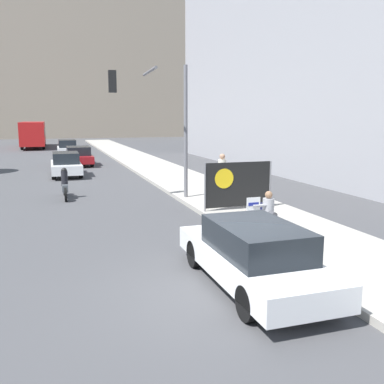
{
  "coord_description": "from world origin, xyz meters",
  "views": [
    {
      "loc": [
        -3.04,
        -7.49,
        3.47
      ],
      "look_at": [
        1.04,
        4.92,
        1.21
      ],
      "focal_mm": 40.0,
      "sensor_mm": 36.0,
      "label": 1
    }
  ],
  "objects_px": {
    "seated_protester": "(269,210)",
    "car_on_road_nearest": "(66,164)",
    "city_bus_on_road": "(33,133)",
    "car_on_road_midblock": "(78,156)",
    "pedestrian_behind": "(222,175)",
    "jogger_on_sidewalk": "(249,183)",
    "parked_car_curbside": "(253,254)",
    "traffic_light_pole": "(158,109)",
    "car_on_road_distant": "(67,148)",
    "protest_banner": "(238,184)",
    "motorcycle_on_road": "(65,186)"
  },
  "relations": [
    {
      "from": "city_bus_on_road",
      "to": "motorcycle_on_road",
      "type": "xyz_separation_m",
      "value": [
        2.39,
        -35.17,
        -1.18
      ]
    },
    {
      "from": "seated_protester",
      "to": "pedestrian_behind",
      "type": "height_order",
      "value": "pedestrian_behind"
    },
    {
      "from": "parked_car_curbside",
      "to": "car_on_road_distant",
      "type": "height_order",
      "value": "car_on_road_distant"
    },
    {
      "from": "car_on_road_nearest",
      "to": "traffic_light_pole",
      "type": "bearing_deg",
      "value": -70.72
    },
    {
      "from": "traffic_light_pole",
      "to": "jogger_on_sidewalk",
      "type": "bearing_deg",
      "value": -39.87
    },
    {
      "from": "car_on_road_midblock",
      "to": "protest_banner",
      "type": "bearing_deg",
      "value": -76.44
    },
    {
      "from": "jogger_on_sidewalk",
      "to": "car_on_road_nearest",
      "type": "bearing_deg",
      "value": -36.58
    },
    {
      "from": "car_on_road_nearest",
      "to": "parked_car_curbside",
      "type": "bearing_deg",
      "value": -80.96
    },
    {
      "from": "city_bus_on_road",
      "to": "motorcycle_on_road",
      "type": "relative_size",
      "value": 5.23
    },
    {
      "from": "motorcycle_on_road",
      "to": "traffic_light_pole",
      "type": "bearing_deg",
      "value": -29.54
    },
    {
      "from": "seated_protester",
      "to": "car_on_road_nearest",
      "type": "bearing_deg",
      "value": 99.79
    },
    {
      "from": "seated_protester",
      "to": "jogger_on_sidewalk",
      "type": "bearing_deg",
      "value": 64.89
    },
    {
      "from": "parked_car_curbside",
      "to": "car_on_road_distant",
      "type": "distance_m",
      "value": 33.01
    },
    {
      "from": "seated_protester",
      "to": "car_on_road_nearest",
      "type": "relative_size",
      "value": 0.27
    },
    {
      "from": "traffic_light_pole",
      "to": "car_on_road_distant",
      "type": "bearing_deg",
      "value": 96.8
    },
    {
      "from": "seated_protester",
      "to": "motorcycle_on_road",
      "type": "relative_size",
      "value": 0.54
    },
    {
      "from": "seated_protester",
      "to": "city_bus_on_road",
      "type": "xyz_separation_m",
      "value": [
        -7.89,
        43.46,
        0.94
      ]
    },
    {
      "from": "car_on_road_nearest",
      "to": "car_on_road_midblock",
      "type": "distance_m",
      "value": 6.06
    },
    {
      "from": "seated_protester",
      "to": "car_on_road_midblock",
      "type": "xyz_separation_m",
      "value": [
        -4.08,
        21.86,
        -0.1
      ]
    },
    {
      "from": "seated_protester",
      "to": "car_on_road_midblock",
      "type": "height_order",
      "value": "car_on_road_midblock"
    },
    {
      "from": "city_bus_on_road",
      "to": "protest_banner",
      "type": "bearing_deg",
      "value": -78.34
    },
    {
      "from": "seated_protester",
      "to": "city_bus_on_road",
      "type": "relative_size",
      "value": 0.1
    },
    {
      "from": "pedestrian_behind",
      "to": "city_bus_on_road",
      "type": "bearing_deg",
      "value": 46.39
    },
    {
      "from": "parked_car_curbside",
      "to": "car_on_road_midblock",
      "type": "height_order",
      "value": "car_on_road_midblock"
    },
    {
      "from": "traffic_light_pole",
      "to": "parked_car_curbside",
      "type": "relative_size",
      "value": 1.17
    },
    {
      "from": "car_on_road_midblock",
      "to": "city_bus_on_road",
      "type": "relative_size",
      "value": 0.41
    },
    {
      "from": "parked_car_curbside",
      "to": "car_on_road_nearest",
      "type": "bearing_deg",
      "value": 99.04
    },
    {
      "from": "seated_protester",
      "to": "motorcycle_on_road",
      "type": "height_order",
      "value": "seated_protester"
    },
    {
      "from": "traffic_light_pole",
      "to": "car_on_road_midblock",
      "type": "height_order",
      "value": "traffic_light_pole"
    },
    {
      "from": "traffic_light_pole",
      "to": "city_bus_on_road",
      "type": "height_order",
      "value": "traffic_light_pole"
    },
    {
      "from": "pedestrian_behind",
      "to": "protest_banner",
      "type": "relative_size",
      "value": 0.7
    },
    {
      "from": "city_bus_on_road",
      "to": "seated_protester",
      "type": "bearing_deg",
      "value": -79.71
    },
    {
      "from": "pedestrian_behind",
      "to": "city_bus_on_road",
      "type": "height_order",
      "value": "city_bus_on_road"
    },
    {
      "from": "parked_car_curbside",
      "to": "city_bus_on_road",
      "type": "distance_m",
      "value": 47.1
    },
    {
      "from": "pedestrian_behind",
      "to": "car_on_road_midblock",
      "type": "bearing_deg",
      "value": 50.02
    },
    {
      "from": "seated_protester",
      "to": "motorcycle_on_road",
      "type": "bearing_deg",
      "value": 115.28
    },
    {
      "from": "protest_banner",
      "to": "parked_car_curbside",
      "type": "relative_size",
      "value": 0.57
    },
    {
      "from": "parked_car_curbside",
      "to": "car_on_road_midblock",
      "type": "bearing_deg",
      "value": 94.44
    },
    {
      "from": "traffic_light_pole",
      "to": "motorcycle_on_road",
      "type": "distance_m",
      "value": 5.39
    },
    {
      "from": "city_bus_on_road",
      "to": "parked_car_curbside",
      "type": "bearing_deg",
      "value": -82.97
    },
    {
      "from": "car_on_road_midblock",
      "to": "motorcycle_on_road",
      "type": "xyz_separation_m",
      "value": [
        -1.42,
        -13.57,
        -0.14
      ]
    },
    {
      "from": "car_on_road_distant",
      "to": "motorcycle_on_road",
      "type": "xyz_separation_m",
      "value": [
        -0.92,
        -21.35,
        -0.19
      ]
    },
    {
      "from": "car_on_road_distant",
      "to": "pedestrian_behind",
      "type": "bearing_deg",
      "value": -77.56
    },
    {
      "from": "car_on_road_nearest",
      "to": "car_on_road_midblock",
      "type": "bearing_deg",
      "value": 79.56
    },
    {
      "from": "seated_protester",
      "to": "city_bus_on_road",
      "type": "height_order",
      "value": "city_bus_on_road"
    },
    {
      "from": "car_on_road_nearest",
      "to": "motorcycle_on_road",
      "type": "relative_size",
      "value": 2.03
    },
    {
      "from": "pedestrian_behind",
      "to": "car_on_road_distant",
      "type": "xyz_separation_m",
      "value": [
        -5.33,
        24.15,
        -0.36
      ]
    },
    {
      "from": "car_on_road_nearest",
      "to": "car_on_road_midblock",
      "type": "relative_size",
      "value": 0.95
    },
    {
      "from": "jogger_on_sidewalk",
      "to": "car_on_road_midblock",
      "type": "relative_size",
      "value": 0.35
    },
    {
      "from": "pedestrian_behind",
      "to": "protest_banner",
      "type": "xyz_separation_m",
      "value": [
        -0.33,
        -2.32,
        -0.04
      ]
    }
  ]
}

